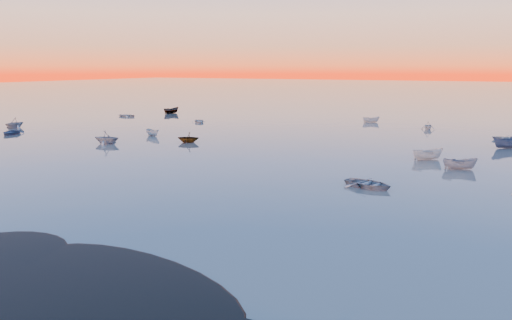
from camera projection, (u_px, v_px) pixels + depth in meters
The scene contains 5 objects.
ground at pixel (388, 114), 120.10m from camera, with size 600.00×600.00×0.00m, color #6F675D.
mud_lobes at pixel (47, 251), 31.20m from camera, with size 140.00×6.00×0.07m, color black, non-canonical shape.
moored_fleet at pixel (325, 140), 78.73m from camera, with size 124.00×58.00×1.20m, color silver, non-canonical shape.
boat_near_left at pixel (11, 134), 84.94m from camera, with size 4.48×1.87×1.12m, color #384A6B.
boat_near_center at pixel (460, 169), 56.15m from camera, with size 3.77×1.60×1.31m, color gray.
Camera 1 is at (24.88, -21.69, 11.41)m, focal length 35.00 mm.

